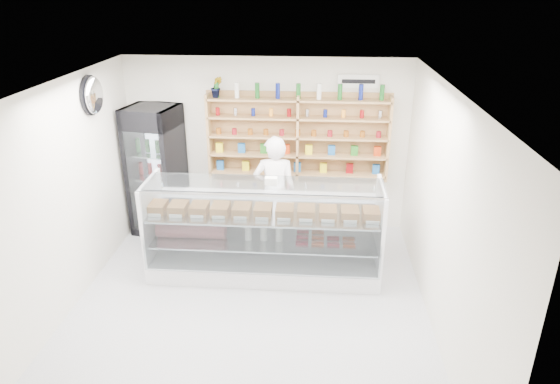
{
  "coord_description": "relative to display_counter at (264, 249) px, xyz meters",
  "views": [
    {
      "loc": [
        0.79,
        -5.18,
        3.85
      ],
      "look_at": [
        0.33,
        0.9,
        1.26
      ],
      "focal_mm": 32.0,
      "sensor_mm": 36.0,
      "label": 1
    }
  ],
  "objects": [
    {
      "name": "display_counter",
      "position": [
        0.0,
        0.0,
        0.0
      ],
      "size": [
        3.18,
        0.95,
        1.39
      ],
      "color": "white",
      "rests_on": "floor"
    },
    {
      "name": "drinks_cooler",
      "position": [
        -1.85,
        1.2,
        0.67
      ],
      "size": [
        0.88,
        0.86,
        2.08
      ],
      "rotation": [
        0.0,
        0.0,
        -0.2
      ],
      "color": "black",
      "rests_on": "floor"
    },
    {
      "name": "shop_worker",
      "position": [
        0.08,
        0.81,
        0.52
      ],
      "size": [
        0.67,
        0.46,
        1.78
      ],
      "primitive_type": "imported",
      "rotation": [
        0.0,
        0.0,
        3.19
      ],
      "color": "white",
      "rests_on": "floor"
    },
    {
      "name": "security_mirror",
      "position": [
        -2.28,
        0.27,
        2.08
      ],
      "size": [
        0.15,
        0.5,
        0.5
      ],
      "primitive_type": "ellipsoid",
      "color": "silver",
      "rests_on": "left_wall"
    },
    {
      "name": "potted_plant",
      "position": [
        -0.86,
        1.41,
        1.98
      ],
      "size": [
        0.21,
        0.18,
        0.33
      ],
      "primitive_type": "imported",
      "rotation": [
        0.0,
        0.0,
        0.23
      ],
      "color": "#1E6626",
      "rests_on": "wall_shelving"
    },
    {
      "name": "wall_shelving",
      "position": [
        0.39,
        1.41,
        1.22
      ],
      "size": [
        2.84,
        0.28,
        1.33
      ],
      "color": "tan",
      "rests_on": "back_wall"
    },
    {
      "name": "room",
      "position": [
        -0.11,
        -0.93,
        1.03
      ],
      "size": [
        5.0,
        5.0,
        5.0
      ],
      "color": "#BABABF",
      "rests_on": "ground"
    },
    {
      "name": "wall_sign",
      "position": [
        1.29,
        1.54,
        2.08
      ],
      "size": [
        0.62,
        0.03,
        0.2
      ],
      "primitive_type": "cube",
      "color": "white",
      "rests_on": "back_wall"
    }
  ]
}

